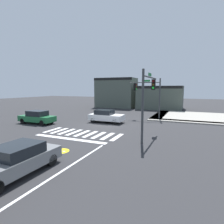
% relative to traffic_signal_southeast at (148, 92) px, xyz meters
% --- Properties ---
extents(ground_plane, '(120.00, 120.00, 0.00)m').
position_rel_traffic_signal_southeast_xyz_m(ground_plane, '(-5.76, 3.43, -3.78)').
color(ground_plane, '#2B2B2D').
extents(crosswalk_near, '(7.27, 2.44, 0.01)m').
position_rel_traffic_signal_southeast_xyz_m(crosswalk_near, '(-5.76, -1.07, -3.77)').
color(crosswalk_near, silver).
rests_on(crosswalk_near, ground_plane).
extents(lane_markings, '(6.80, 24.25, 0.01)m').
position_rel_traffic_signal_southeast_xyz_m(lane_markings, '(-4.70, -9.30, -3.77)').
color(lane_markings, white).
rests_on(lane_markings, ground_plane).
extents(bike_detector_marking, '(1.07, 1.07, 0.01)m').
position_rel_traffic_signal_southeast_xyz_m(bike_detector_marking, '(-4.42, -5.71, -3.77)').
color(bike_detector_marking, yellow).
rests_on(bike_detector_marking, ground_plane).
extents(curb_corner_northeast, '(10.00, 10.60, 0.15)m').
position_rel_traffic_signal_southeast_xyz_m(curb_corner_northeast, '(2.73, 12.85, -3.70)').
color(curb_corner_northeast, '#9E998E').
rests_on(curb_corner_northeast, ground_plane).
extents(storefront_row, '(17.54, 6.27, 6.23)m').
position_rel_traffic_signal_southeast_xyz_m(storefront_row, '(-7.23, 22.22, -1.05)').
color(storefront_row, '#4C564C').
rests_on(storefront_row, ground_plane).
extents(traffic_signal_southeast, '(0.32, 5.12, 5.49)m').
position_rel_traffic_signal_southeast_xyz_m(traffic_signal_southeast, '(0.00, 0.00, 0.00)').
color(traffic_signal_southeast, '#383A3D').
rests_on(traffic_signal_southeast, ground_plane).
extents(traffic_signal_northeast, '(4.22, 0.32, 5.38)m').
position_rel_traffic_signal_southeast_xyz_m(traffic_signal_northeast, '(-2.06, 9.38, -0.14)').
color(traffic_signal_northeast, '#383A3D').
rests_on(traffic_signal_northeast, ground_plane).
extents(car_green, '(4.33, 1.70, 1.51)m').
position_rel_traffic_signal_southeast_xyz_m(car_green, '(-13.13, 0.87, -3.03)').
color(car_green, '#1E6638').
rests_on(car_green, ground_plane).
extents(car_white, '(4.10, 1.84, 1.52)m').
position_rel_traffic_signal_southeast_xyz_m(car_white, '(-6.04, 4.69, -3.01)').
color(car_white, white).
rests_on(car_white, ground_plane).
extents(car_gray, '(1.90, 4.54, 1.43)m').
position_rel_traffic_signal_southeast_xyz_m(car_gray, '(-4.25, -9.23, -3.06)').
color(car_gray, slate).
rests_on(car_gray, ground_plane).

